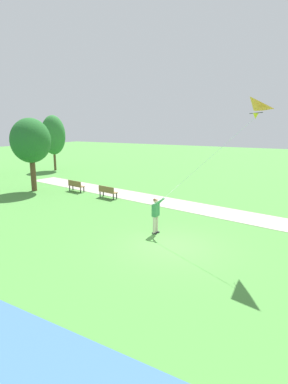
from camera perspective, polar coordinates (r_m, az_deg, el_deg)
name	(u,v)px	position (r m, az deg, el deg)	size (l,w,h in m)	color
ground_plane	(171,246)	(13.68, 4.98, -9.83)	(120.00, 120.00, 0.00)	#4C8E3D
walkway_path	(186,206)	(20.13, 7.80, -2.55)	(2.40, 32.00, 0.02)	#ADA393
person_kite_flyer	(156,212)	(14.79, 2.23, -3.77)	(0.52, 0.62, 1.83)	#232328
flying_kite	(249,109)	(12.58, 18.86, 14.29)	(1.43, 4.27, 4.33)	orange
park_bench_near_walkway	(107,191)	(22.07, -6.76, 0.16)	(0.66, 1.55, 0.88)	olive
park_bench_far_walkway	(76,185)	(24.65, -12.47, 1.24)	(0.66, 1.55, 0.88)	olive
tree_treeline_left	(31,141)	(25.51, -20.16, 8.82)	(3.06, 2.98, 5.64)	brown
tree_horizon_far	(53,135)	(36.52, -16.38, 10.03)	(2.54, 2.73, 6.13)	brown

